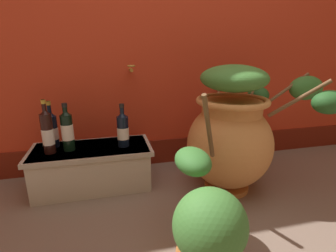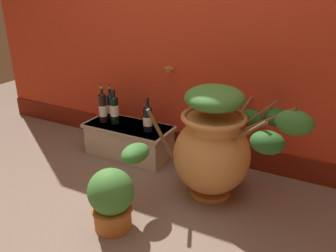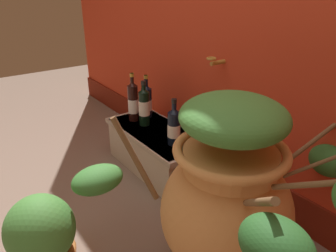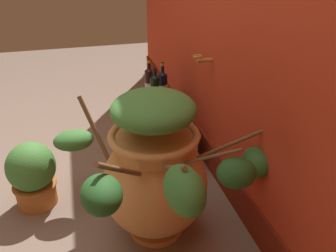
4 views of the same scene
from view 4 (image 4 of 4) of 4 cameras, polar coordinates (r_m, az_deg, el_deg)
name	(u,v)px [view 4 (image 4 of 4)]	position (r m, az deg, el deg)	size (l,w,h in m)	color
ground_plane	(48,203)	(2.37, -18.54, -11.46)	(7.00, 7.00, 0.00)	#7A6656
terracotta_urn	(155,172)	(1.82, -2.01, -7.26)	(1.09, 1.07, 0.82)	#D68E4C
stone_ledge	(161,128)	(2.73, -1.14, -0.31)	(0.78, 0.36, 0.28)	beige
wine_bottle_left	(165,111)	(2.43, -0.47, 2.47)	(0.08, 0.08, 0.29)	black
wine_bottle_middle	(163,85)	(2.86, -0.85, 6.51)	(0.08, 0.08, 0.31)	black
wine_bottle_right	(149,84)	(2.83, -2.98, 6.65)	(0.07, 0.07, 0.34)	black
wine_bottle_back	(155,89)	(2.74, -2.08, 5.83)	(0.07, 0.07, 0.31)	black
potted_shrub	(32,174)	(2.27, -20.71, -7.14)	(0.29, 0.28, 0.41)	#C17033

